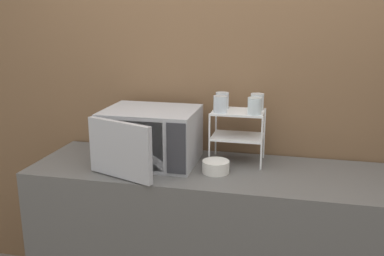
{
  "coord_description": "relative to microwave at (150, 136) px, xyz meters",
  "views": [
    {
      "loc": [
        0.37,
        -1.81,
        1.71
      ],
      "look_at": [
        -0.13,
        0.33,
        1.13
      ],
      "focal_mm": 40.0,
      "sensor_mm": 36.0,
      "label": 1
    }
  ],
  "objects": [
    {
      "name": "wall_back",
      "position": [
        0.36,
        0.32,
        0.23
      ],
      "size": [
        8.0,
        0.06,
        2.6
      ],
      "color": "brown",
      "rests_on": "ground_plane"
    },
    {
      "name": "counter",
      "position": [
        0.36,
        -0.02,
        -0.61
      ],
      "size": [
        1.97,
        0.6,
        0.92
      ],
      "color": "#595654",
      "rests_on": "ground_plane"
    },
    {
      "name": "microwave",
      "position": [
        0.0,
        0.0,
        0.0
      ],
      "size": [
        0.51,
        0.56,
        0.3
      ],
      "color": "#ADADB2",
      "rests_on": "counter"
    },
    {
      "name": "dish_rack",
      "position": [
        0.47,
        0.12,
        0.06
      ],
      "size": [
        0.29,
        0.21,
        0.29
      ],
      "color": "white",
      "rests_on": "counter"
    },
    {
      "name": "glass_front_left",
      "position": [
        0.38,
        0.06,
        0.19
      ],
      "size": [
        0.07,
        0.07,
        0.09
      ],
      "color": "silver",
      "rests_on": "dish_rack"
    },
    {
      "name": "glass_back_right",
      "position": [
        0.56,
        0.18,
        0.19
      ],
      "size": [
        0.07,
        0.07,
        0.09
      ],
      "color": "silver",
      "rests_on": "dish_rack"
    },
    {
      "name": "glass_front_right",
      "position": [
        0.56,
        0.06,
        0.19
      ],
      "size": [
        0.07,
        0.07,
        0.09
      ],
      "color": "silver",
      "rests_on": "dish_rack"
    },
    {
      "name": "glass_back_left",
      "position": [
        0.37,
        0.17,
        0.19
      ],
      "size": [
        0.07,
        0.07,
        0.09
      ],
      "color": "silver",
      "rests_on": "dish_rack"
    },
    {
      "name": "bowl",
      "position": [
        0.38,
        -0.07,
        -0.12
      ],
      "size": [
        0.14,
        0.14,
        0.06
      ],
      "color": "silver",
      "rests_on": "counter"
    }
  ]
}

